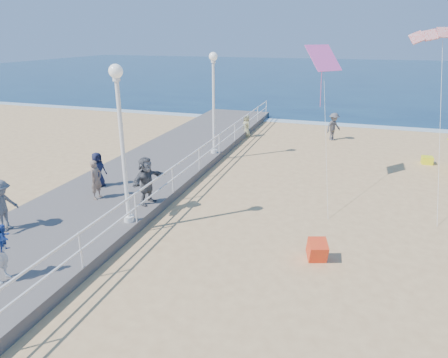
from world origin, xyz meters
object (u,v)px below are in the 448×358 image
(spectator_5, at_px, (146,181))
(beach_walker_c, at_px, (247,126))
(lamp_post_mid, at_px, (121,130))
(lamp_post_far, at_px, (214,93))
(spectator_4, at_px, (98,170))
(toddler_held, at_px, (4,237))
(spectator_6, at_px, (96,180))
(box_kite, at_px, (317,252))
(spectator_2, at_px, (3,205))
(beach_chair_left, at_px, (427,160))
(beach_walker_a, at_px, (334,127))

(spectator_5, relative_size, beach_walker_c, 1.26)
(lamp_post_mid, height_order, lamp_post_far, same)
(lamp_post_far, distance_m, spectator_4, 7.48)
(toddler_held, xyz_separation_m, spectator_6, (-1.09, 5.48, -0.43))
(toddler_held, relative_size, box_kite, 1.23)
(lamp_post_mid, height_order, beach_walker_c, lamp_post_mid)
(box_kite, bearing_deg, lamp_post_mid, 162.66)
(spectator_4, bearing_deg, spectator_2, -169.59)
(toddler_held, distance_m, beach_chair_left, 20.14)
(beach_walker_c, bearing_deg, box_kite, -27.13)
(spectator_4, height_order, box_kite, spectator_4)
(toddler_held, xyz_separation_m, spectator_4, (-1.82, 6.63, -0.47))
(spectator_6, bearing_deg, beach_walker_c, -6.50)
(lamp_post_far, height_order, box_kite, lamp_post_far)
(beach_chair_left, bearing_deg, spectator_5, -137.76)
(toddler_held, relative_size, beach_walker_a, 0.41)
(spectator_2, height_order, box_kite, spectator_2)
(spectator_2, distance_m, spectator_5, 4.86)
(spectator_5, bearing_deg, toddler_held, -177.20)
(lamp_post_far, bearing_deg, spectator_5, -91.04)
(spectator_6, relative_size, box_kite, 2.62)
(spectator_4, bearing_deg, lamp_post_far, -7.57)
(toddler_held, xyz_separation_m, spectator_2, (-2.38, 2.19, -0.34))
(spectator_2, relative_size, spectator_4, 1.17)
(beach_walker_a, xyz_separation_m, box_kite, (0.51, -15.50, -0.60))
(lamp_post_mid, height_order, beach_chair_left, lamp_post_mid)
(spectator_2, bearing_deg, lamp_post_far, -19.47)
(spectator_5, height_order, beach_walker_a, spectator_5)
(lamp_post_far, relative_size, spectator_4, 3.53)
(spectator_2, distance_m, beach_chair_left, 20.10)
(lamp_post_mid, relative_size, beach_walker_a, 2.96)
(beach_walker_a, relative_size, beach_walker_c, 1.21)
(beach_walker_a, bearing_deg, spectator_4, -176.20)
(lamp_post_far, height_order, spectator_6, lamp_post_far)
(lamp_post_mid, xyz_separation_m, spectator_5, (-0.13, 1.63, -2.33))
(toddler_held, xyz_separation_m, spectator_5, (1.05, 5.64, -0.29))
(beach_walker_c, bearing_deg, beach_walker_a, 49.20)
(spectator_5, bearing_deg, spectator_6, 107.67)
(lamp_post_far, xyz_separation_m, toddler_held, (-1.18, -13.01, -2.04))
(lamp_post_far, bearing_deg, spectator_2, -108.18)
(spectator_5, height_order, beach_chair_left, spectator_5)
(toddler_held, distance_m, spectator_4, 6.89)
(spectator_2, bearing_deg, beach_walker_c, -14.57)
(spectator_6, bearing_deg, lamp_post_far, -12.10)
(box_kite, xyz_separation_m, beach_chair_left, (4.66, 11.78, -0.10))
(lamp_post_mid, bearing_deg, spectator_4, 138.80)
(toddler_held, bearing_deg, lamp_post_far, -12.83)
(spectator_2, height_order, beach_walker_a, spectator_2)
(spectator_4, height_order, beach_chair_left, spectator_4)
(spectator_5, bearing_deg, spectator_2, 148.59)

